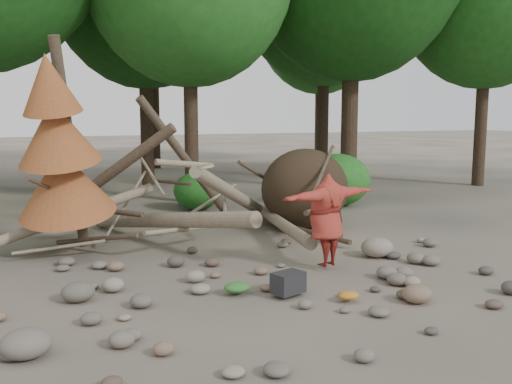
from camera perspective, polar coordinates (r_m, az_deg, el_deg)
name	(u,v)px	position (r m, az deg, el deg)	size (l,w,h in m)	color
ground	(275,290)	(9.44, 1.89, -9.73)	(120.00, 120.00, 0.00)	#514C44
deadfall_pile	(284,192)	(13.82, 2.85, 0.03)	(8.55, 5.24, 3.30)	#332619
dead_conifer	(60,152)	(11.69, -19.03, 3.84)	(2.06, 2.16, 4.35)	#4C3F30
bush_mid	(197,191)	(16.81, -5.87, 0.11)	(1.40, 1.40, 1.12)	#1E5E1B
bush_right	(337,180)	(17.61, 8.13, 1.22)	(2.00, 2.00, 1.60)	#277022
frisbee_thrower	(326,220)	(10.44, 7.06, -2.78)	(3.61, 1.02, 1.97)	maroon
backpack	(288,286)	(9.08, 3.24, -9.39)	(0.49, 0.33, 0.33)	black
cloth_green	(237,290)	(9.16, -1.89, -9.79)	(0.43, 0.36, 0.16)	#306829
cloth_orange	(348,298)	(8.95, 9.23, -10.47)	(0.33, 0.27, 0.12)	#B56F1F
boulder_front_left	(26,343)	(7.46, -22.01, -13.87)	(0.60, 0.54, 0.36)	#6C635A
boulder_front_right	(417,294)	(9.12, 15.80, -9.77)	(0.47, 0.42, 0.28)	#79614B
boulder_mid_right	(377,247)	(11.67, 12.01, -5.43)	(0.65, 0.59, 0.39)	gray
boulder_mid_left	(78,292)	(9.25, -17.37, -9.51)	(0.51, 0.46, 0.31)	#5E584F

